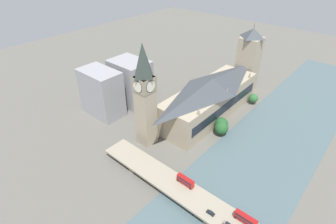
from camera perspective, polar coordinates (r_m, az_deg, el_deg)
The scene contains 15 objects.
ground_plane at distance 196.25m, azimuth 11.70°, elevation -3.29°, with size 600.00×600.00×0.00m, color #605E56.
river_water at distance 186.28m, azimuth 21.08°, elevation -7.33°, with size 58.67×360.00×0.30m, color #4C6066.
parliament_hall at distance 200.90m, azimuth 9.18°, elevation 3.11°, with size 28.78×92.16×30.66m.
clock_tower at distance 159.98m, azimuth -5.07°, elevation 3.68°, with size 11.35×11.35×68.58m.
victoria_tower at distance 243.19m, azimuth 17.08°, elevation 10.73°, with size 16.64×16.64×58.92m.
road_bridge at distance 137.86m, azimuth 9.85°, elevation -20.52°, with size 149.35×15.10×5.19m.
double_decker_bus_lead at distance 143.81m, azimuth 3.81°, elevation -14.69°, with size 10.27×2.60×4.74m.
double_decker_bus_mid at distance 134.11m, azimuth 16.56°, elevation -21.41°, with size 10.98×2.51×4.70m.
car_northbound_mid at distance 135.05m, azimuth 9.26°, elevation -20.84°, with size 4.12×1.77×1.38m.
car_northbound_tail at distance 132.87m, azimuth 12.85°, elevation -22.75°, with size 4.50×1.86×1.35m.
city_block_west at distance 205.62m, azimuth -14.23°, elevation 4.11°, with size 32.04×19.33×36.00m.
city_block_center at distance 217.10m, azimuth -8.11°, elevation 6.50°, with size 30.59×23.17×36.39m.
tree_embankment_near at distance 187.21m, azimuth 11.54°, elevation -2.58°, with size 9.35×9.35×11.77m.
tree_embankment_mid at distance 184.85m, azimuth 11.56°, elevation -3.36°, with size 9.55×9.55×11.19m.
tree_embankment_far at distance 228.57m, azimuth 18.09°, elevation 2.87°, with size 7.40×7.40×9.03m.
Camera 1 is at (-71.16, 142.93, 114.11)m, focal length 28.00 mm.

